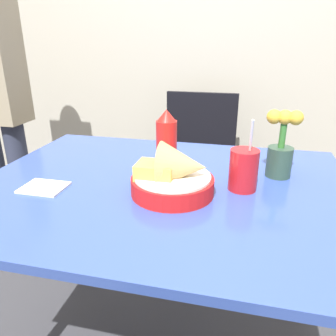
% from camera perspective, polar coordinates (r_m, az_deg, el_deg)
% --- Properties ---
extents(wall_window, '(7.00, 0.06, 2.60)m').
position_cam_1_polar(wall_window, '(2.11, 7.79, 24.94)').
color(wall_window, '#B7B2A3').
rests_on(wall_window, ground_plane).
extents(dining_table, '(1.14, 0.88, 0.75)m').
position_cam_1_polar(dining_table, '(1.05, -1.00, -7.66)').
color(dining_table, '#334C9E').
rests_on(dining_table, ground_plane).
extents(chair_far_window, '(0.40, 0.40, 0.89)m').
position_cam_1_polar(chair_far_window, '(1.88, 5.24, 1.37)').
color(chair_far_window, black).
rests_on(chair_far_window, ground_plane).
extents(food_basket, '(0.24, 0.24, 0.15)m').
position_cam_1_polar(food_basket, '(0.92, 1.29, -1.48)').
color(food_basket, red).
rests_on(food_basket, dining_table).
extents(ketchup_bottle, '(0.07, 0.07, 0.20)m').
position_cam_1_polar(ketchup_bottle, '(1.10, -0.27, 4.86)').
color(ketchup_bottle, red).
rests_on(ketchup_bottle, dining_table).
extents(drink_cup, '(0.08, 0.08, 0.22)m').
position_cam_1_polar(drink_cup, '(0.97, 12.99, -0.52)').
color(drink_cup, red).
rests_on(drink_cup, dining_table).
extents(flower_vase, '(0.11, 0.08, 0.21)m').
position_cam_1_polar(flower_vase, '(1.09, 19.07, 3.32)').
color(flower_vase, '#2D4738').
rests_on(flower_vase, dining_table).
extents(napkin, '(0.13, 0.10, 0.01)m').
position_cam_1_polar(napkin, '(1.04, -20.79, -3.18)').
color(napkin, white).
rests_on(napkin, dining_table).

